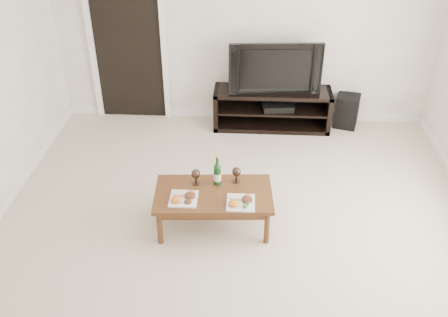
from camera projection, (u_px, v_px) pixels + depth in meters
floor at (235, 251)px, 4.84m from camera, size 5.50×5.50×0.00m
back_wall at (245, 28)px, 6.45m from camera, size 5.00×0.04×2.60m
doorway at (128, 47)px, 6.65m from camera, size 0.90×0.02×2.05m
media_console at (272, 109)px, 6.76m from camera, size 1.57×0.45×0.55m
television at (274, 66)px, 6.43m from camera, size 1.20×0.25×0.69m
av_receiver at (278, 106)px, 6.72m from camera, size 0.43×0.34×0.08m
subwoofer at (347, 111)px, 6.82m from camera, size 0.37×0.37×0.45m
coffee_table at (214, 209)px, 5.04m from camera, size 1.20×0.71×0.42m
plate_left at (184, 197)px, 4.81m from camera, size 0.27×0.27×0.07m
plate_right at (241, 201)px, 4.76m from camera, size 0.27×0.27×0.07m
wine_bottle at (217, 169)px, 4.96m from camera, size 0.07×0.07×0.35m
goblet_left at (196, 177)px, 5.01m from camera, size 0.09×0.09×0.17m
goblet_right at (236, 175)px, 5.04m from camera, size 0.09×0.09×0.17m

